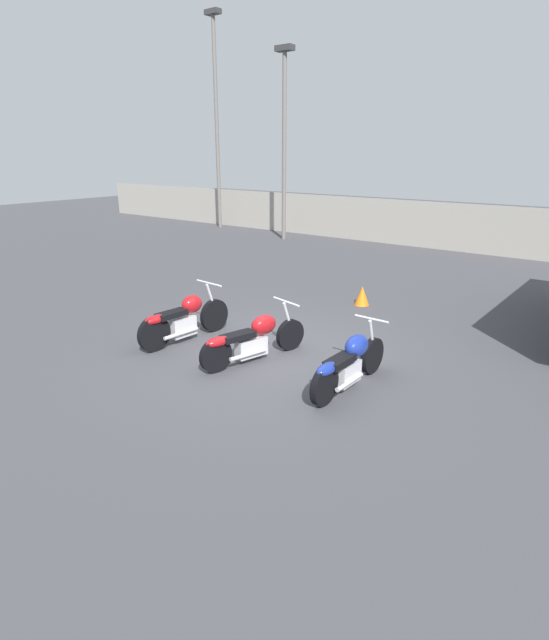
{
  "coord_description": "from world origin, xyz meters",
  "views": [
    {
      "loc": [
        4.85,
        -6.44,
        3.37
      ],
      "look_at": [
        0.0,
        -0.05,
        0.65
      ],
      "focal_mm": 28.0,
      "sensor_mm": 36.0,
      "label": 1
    }
  ],
  "objects_px": {
    "motorcycle_slot_2": "(349,363)",
    "traffic_cone_near": "(362,296)",
    "light_pole_left": "(216,108)",
    "motorcycle_slot_1": "(253,339)",
    "light_pole_right": "(284,129)",
    "motorcycle_slot_0": "(184,319)"
  },
  "relations": [
    {
      "from": "light_pole_left",
      "to": "motorcycle_slot_1",
      "type": "bearing_deg",
      "value": -44.87
    },
    {
      "from": "motorcycle_slot_0",
      "to": "motorcycle_slot_1",
      "type": "relative_size",
      "value": 0.99
    },
    {
      "from": "light_pole_left",
      "to": "motorcycle_slot_1",
      "type": "relative_size",
      "value": 4.32
    },
    {
      "from": "traffic_cone_near",
      "to": "light_pole_right",
      "type": "bearing_deg",
      "value": 137.41
    },
    {
      "from": "light_pole_left",
      "to": "traffic_cone_near",
      "type": "distance_m",
      "value": 14.17
    },
    {
      "from": "light_pole_left",
      "to": "motorcycle_slot_0",
      "type": "xyz_separation_m",
      "value": [
        9.64,
        -11.25,
        -4.73
      ]
    },
    {
      "from": "light_pole_left",
      "to": "light_pole_right",
      "type": "bearing_deg",
      "value": -11.2
    },
    {
      "from": "motorcycle_slot_2",
      "to": "light_pole_left",
      "type": "bearing_deg",
      "value": 141.16
    },
    {
      "from": "motorcycle_slot_0",
      "to": "traffic_cone_near",
      "type": "bearing_deg",
      "value": 73.98
    },
    {
      "from": "motorcycle_slot_1",
      "to": "traffic_cone_near",
      "type": "relative_size",
      "value": 4.71
    },
    {
      "from": "light_pole_right",
      "to": "motorcycle_slot_1",
      "type": "relative_size",
      "value": 3.4
    },
    {
      "from": "light_pole_right",
      "to": "motorcycle_slot_1",
      "type": "xyz_separation_m",
      "value": [
        6.94,
        -10.34,
        -3.78
      ]
    },
    {
      "from": "motorcycle_slot_2",
      "to": "traffic_cone_near",
      "type": "height_order",
      "value": "motorcycle_slot_2"
    },
    {
      "from": "light_pole_right",
      "to": "traffic_cone_near",
      "type": "relative_size",
      "value": 16.0
    },
    {
      "from": "motorcycle_slot_0",
      "to": "motorcycle_slot_2",
      "type": "xyz_separation_m",
      "value": [
        3.41,
        0.11,
        -0.02
      ]
    },
    {
      "from": "light_pole_left",
      "to": "light_pole_right",
      "type": "relative_size",
      "value": 1.27
    },
    {
      "from": "light_pole_right",
      "to": "motorcycle_slot_0",
      "type": "bearing_deg",
      "value": -62.87
    },
    {
      "from": "motorcycle_slot_2",
      "to": "traffic_cone_near",
      "type": "distance_m",
      "value": 4.39
    },
    {
      "from": "light_pole_right",
      "to": "motorcycle_slot_2",
      "type": "bearing_deg",
      "value": -49.66
    },
    {
      "from": "motorcycle_slot_1",
      "to": "light_pole_right",
      "type": "bearing_deg",
      "value": 138.5
    },
    {
      "from": "light_pole_left",
      "to": "traffic_cone_near",
      "type": "bearing_deg",
      "value": -32.67
    },
    {
      "from": "light_pole_right",
      "to": "traffic_cone_near",
      "type": "bearing_deg",
      "value": -42.59
    }
  ]
}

